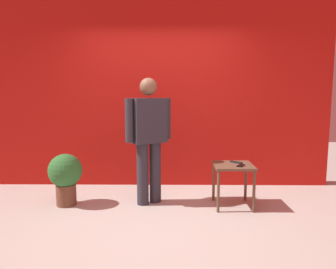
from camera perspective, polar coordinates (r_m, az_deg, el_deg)
ground_plane at (r=3.81m, az=-2.27°, el=-15.38°), size 12.00×12.00×0.00m
back_wall_red at (r=5.05m, az=-1.48°, el=7.33°), size 5.35×0.12×2.93m
standing_person at (r=4.19m, az=-3.49°, el=0.03°), size 0.62×0.43×1.67m
side_table at (r=4.23m, az=11.62°, el=-6.47°), size 0.50×0.50×0.56m
cell_phone at (r=4.15m, az=12.95°, el=-5.45°), size 0.14×0.16×0.01m
tv_remote at (r=4.30m, az=12.15°, el=-4.89°), size 0.15×0.15×0.02m
potted_plant at (r=4.42m, az=-17.95°, el=-6.93°), size 0.44×0.44×0.69m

